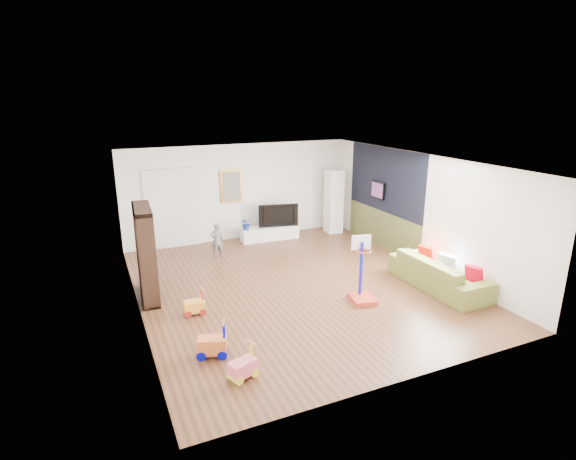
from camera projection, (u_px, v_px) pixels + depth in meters
name	position (u px, v px, depth m)	size (l,w,h in m)	color
floor	(295.00, 285.00, 9.81)	(6.50, 7.50, 0.00)	brown
ceiling	(296.00, 162.00, 9.03)	(6.50, 7.50, 0.00)	white
wall_back	(240.00, 192.00, 12.69)	(6.50, 0.00, 2.70)	white
wall_front	(412.00, 296.00, 6.14)	(6.50, 0.00, 2.70)	white
wall_left	(134.00, 246.00, 8.14)	(0.00, 7.50, 2.70)	silver
wall_right	(419.00, 210.00, 10.69)	(0.00, 7.50, 2.70)	silver
navy_accent	(385.00, 180.00, 11.76)	(0.01, 3.20, 1.70)	black
olive_wainscot	(382.00, 229.00, 12.15)	(0.01, 3.20, 1.00)	brown
doorway	(173.00, 209.00, 12.00)	(1.45, 0.06, 2.10)	white
painting_back	(231.00, 186.00, 12.50)	(0.62, 0.06, 0.92)	gold
artwork_right	(378.00, 190.00, 12.00)	(0.04, 0.56, 0.46)	#7F3F8C
media_console	(270.00, 233.00, 12.85)	(1.67, 0.42, 0.39)	white
tall_cabinet	(334.00, 201.00, 13.36)	(0.44, 0.44, 1.90)	white
bookshelf	(146.00, 253.00, 8.97)	(0.34, 1.30, 1.90)	black
sofa	(439.00, 273.00, 9.58)	(2.32, 0.91, 0.68)	olive
basketball_hoop	(364.00, 270.00, 8.84)	(0.46, 0.56, 1.34)	#C23B28
ride_on_yellow	(194.00, 302.00, 8.43)	(0.38, 0.24, 0.51)	yellow
ride_on_orange	(212.00, 339.00, 7.05)	(0.46, 0.28, 0.61)	#D1612D
ride_on_pink	(242.00, 362.00, 6.51)	(0.40, 0.25, 0.53)	#F86282
child	(217.00, 240.00, 11.37)	(0.33, 0.22, 0.91)	slate
tv	(278.00, 215.00, 12.80)	(1.13, 0.15, 0.65)	black
vase_plant	(246.00, 223.00, 12.45)	(0.33, 0.28, 0.36)	navy
pillow_left	(474.00, 274.00, 9.01)	(0.09, 0.36, 0.36)	#B6021D
pillow_center	(448.00, 264.00, 9.57)	(0.11, 0.41, 0.41)	white
pillow_right	(426.00, 253.00, 10.19)	(0.09, 0.36, 0.36)	#C00C03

